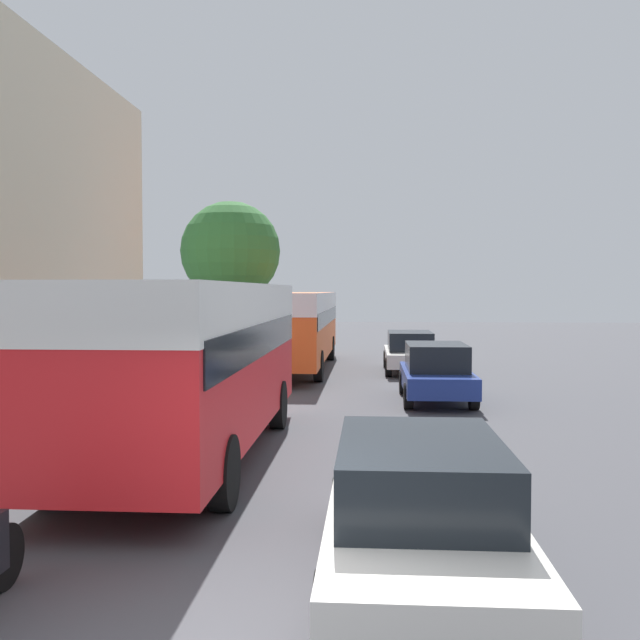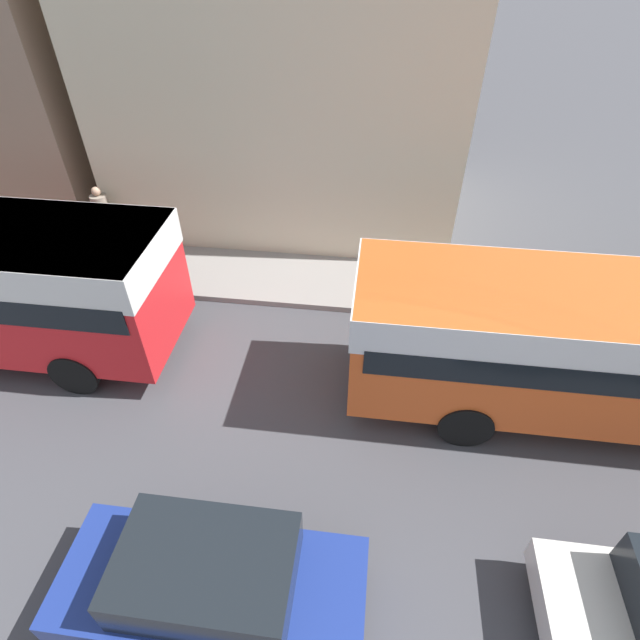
# 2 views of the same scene
# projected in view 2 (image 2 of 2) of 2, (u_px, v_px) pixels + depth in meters

# --- Properties ---
(building_midblock) EXTENTS (6.50, 9.48, 8.59)m
(building_midblock) POSITION_uv_depth(u_px,v_px,m) (289.00, 61.00, 13.72)
(building_midblock) COLOR beige
(building_midblock) RESTS_ON ground_plane
(car_distant) EXTENTS (1.80, 4.17, 1.51)m
(car_distant) POSITION_uv_depth(u_px,v_px,m) (211.00, 582.00, 6.71)
(car_distant) COLOR navy
(car_distant) RESTS_ON ground_plane
(pedestrian_near_curb) EXTENTS (0.43, 0.43, 1.86)m
(pedestrian_near_curb) POSITION_uv_depth(u_px,v_px,m) (105.00, 218.00, 13.53)
(pedestrian_near_curb) COLOR #232838
(pedestrian_near_curb) RESTS_ON sidewalk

